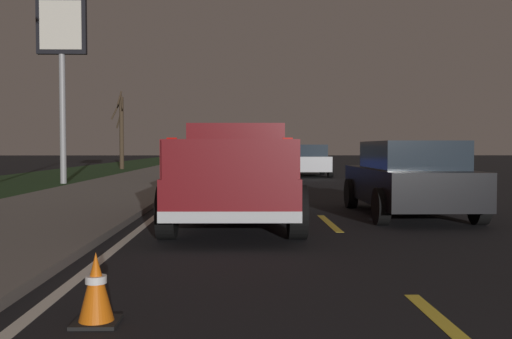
# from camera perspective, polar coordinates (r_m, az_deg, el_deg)

# --- Properties ---
(ground) EXTENTS (144.00, 144.00, 0.00)m
(ground) POSITION_cam_1_polar(r_m,az_deg,el_deg) (28.27, 1.95, -0.65)
(ground) COLOR black
(sidewalk_shoulder) EXTENTS (108.00, 4.00, 0.12)m
(sidewalk_shoulder) POSITION_cam_1_polar(r_m,az_deg,el_deg) (28.52, -9.56, -0.54)
(sidewalk_shoulder) COLOR slate
(sidewalk_shoulder) RESTS_ON ground
(grass_verge) EXTENTS (108.00, 6.00, 0.01)m
(grass_verge) POSITION_cam_1_polar(r_m,az_deg,el_deg) (29.65, -19.17, -0.64)
(grass_verge) COLOR #1E3819
(grass_verge) RESTS_ON ground
(lane_markings) EXTENTS (108.00, 3.54, 0.01)m
(lane_markings) POSITION_cam_1_polar(r_m,az_deg,el_deg) (29.97, -3.11, -0.48)
(lane_markings) COLOR yellow
(lane_markings) RESTS_ON ground
(pickup_truck) EXTENTS (5.45, 2.34, 1.87)m
(pickup_truck) POSITION_cam_1_polar(r_m,az_deg,el_deg) (10.94, -2.00, -0.44)
(pickup_truck) COLOR maroon
(pickup_truck) RESTS_ON ground
(sedan_blue) EXTENTS (4.40, 2.03, 1.54)m
(sedan_blue) POSITION_cam_1_polar(r_m,az_deg,el_deg) (23.31, -1.22, 0.67)
(sedan_blue) COLOR navy
(sedan_blue) RESTS_ON ground
(sedan_white) EXTENTS (4.45, 2.10, 1.54)m
(sedan_white) POSITION_cam_1_polar(r_m,az_deg,el_deg) (36.49, 4.05, 1.22)
(sedan_white) COLOR silver
(sedan_white) RESTS_ON ground
(sedan_black) EXTENTS (4.41, 2.03, 1.54)m
(sedan_black) POSITION_cam_1_polar(r_m,az_deg,el_deg) (12.29, 14.85, -0.80)
(sedan_black) COLOR black
(sedan_black) RESTS_ON ground
(sedan_silver) EXTENTS (4.42, 2.05, 1.54)m
(sedan_silver) POSITION_cam_1_polar(r_m,az_deg,el_deg) (28.39, 5.17, 0.94)
(sedan_silver) COLOR #B2B5BA
(sedan_silver) RESTS_ON ground
(gas_price_sign) EXTENTS (0.27, 1.90, 7.21)m
(gas_price_sign) POSITION_cam_1_polar(r_m,az_deg,el_deg) (23.94, -18.68, 11.76)
(gas_price_sign) COLOR #99999E
(gas_price_sign) RESTS_ON ground
(bare_tree_far) EXTENTS (1.42, 1.02, 5.05)m
(bare_tree_far) POSITION_cam_1_polar(r_m,az_deg,el_deg) (38.42, -13.19, 3.84)
(bare_tree_far) COLOR #423323
(bare_tree_far) RESTS_ON ground
(traffic_cone_near) EXTENTS (0.36, 0.36, 0.58)m
(traffic_cone_near) POSITION_cam_1_polar(r_m,az_deg,el_deg) (4.87, -15.55, -11.32)
(traffic_cone_near) COLOR black
(traffic_cone_near) RESTS_ON ground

